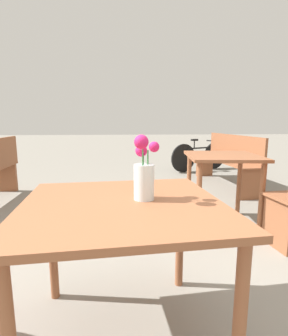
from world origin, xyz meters
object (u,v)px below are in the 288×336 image
table_front (123,221)px  bench_middle (228,158)px  bicycle (200,156)px  flower_vase (144,176)px  table_back (222,167)px

table_front → bench_middle: bearing=60.4°
bench_middle → bicycle: size_ratio=1.30×
flower_vase → table_back: 1.66m
bench_middle → bicycle: bench_middle is taller
table_back → table_front: bearing=-125.5°
flower_vase → table_back: bearing=56.7°
bench_middle → table_back: (-0.73, -1.64, 0.14)m
bench_middle → bicycle: (-0.08, 1.38, -0.15)m
bench_middle → table_back: bench_middle is taller
table_front → flower_vase: size_ratio=3.19×
table_back → flower_vase: bearing=-123.3°
table_front → table_back: 1.73m
table_front → bicycle: (1.65, 4.43, -0.30)m
table_back → bicycle: table_back is taller
bench_middle → table_back: size_ratio=2.22×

